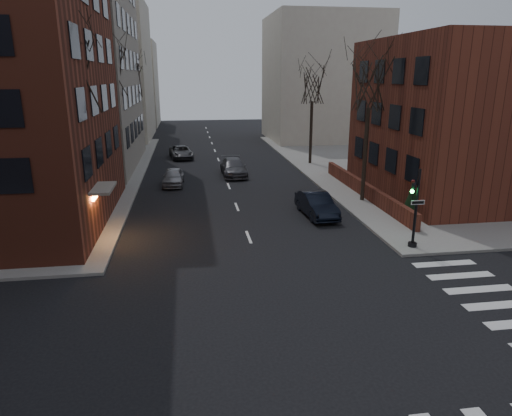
{
  "coord_description": "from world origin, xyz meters",
  "views": [
    {
      "loc": [
        -3.07,
        -11.29,
        8.53
      ],
      "look_at": [
        0.23,
        10.78,
        2.0
      ],
      "focal_mm": 32.0,
      "sensor_mm": 36.0,
      "label": 1
    }
  ],
  "objects": [
    {
      "name": "tree_left_c",
      "position": [
        -8.8,
        40.0,
        8.03
      ],
      "size": [
        3.96,
        3.96,
        9.72
      ],
      "color": "#2D231C",
      "rests_on": "sidewalk_far_left"
    },
    {
      "name": "tree_left_b",
      "position": [
        -8.8,
        26.0,
        8.91
      ],
      "size": [
        4.4,
        4.4,
        10.8
      ],
      "color": "#2D231C",
      "rests_on": "sidewalk_far_left"
    },
    {
      "name": "car_lane_gray",
      "position": [
        0.8,
        27.93,
        0.73
      ],
      "size": [
        2.15,
        5.09,
        1.47
      ],
      "primitive_type": "imported",
      "rotation": [
        0.0,
        0.0,
        0.02
      ],
      "color": "#434248",
      "rests_on": "ground"
    },
    {
      "name": "building_distant_ra",
      "position": [
        15.0,
        50.0,
        8.0
      ],
      "size": [
        14.0,
        14.0,
        16.0
      ],
      "primitive_type": "cube",
      "color": "beige",
      "rests_on": "ground"
    },
    {
      "name": "low_wall_right",
      "position": [
        9.3,
        19.0,
        0.65
      ],
      "size": [
        0.35,
        16.0,
        1.0
      ],
      "primitive_type": "cube",
      "color": "#60281B",
      "rests_on": "sidewalk_far_right"
    },
    {
      "name": "streetlamp_far",
      "position": [
        -8.2,
        42.0,
        4.24
      ],
      "size": [
        0.36,
        0.36,
        6.28
      ],
      "color": "black",
      "rests_on": "sidewalk_far_left"
    },
    {
      "name": "traffic_signal",
      "position": [
        7.94,
        8.99,
        1.91
      ],
      "size": [
        0.76,
        0.44,
        4.0
      ],
      "color": "black",
      "rests_on": "sidewalk_far_right"
    },
    {
      "name": "evergreen_shrub",
      "position": [
        10.5,
        14.06,
        1.29
      ],
      "size": [
        1.55,
        1.55,
        2.27
      ],
      "primitive_type": "cone",
      "rotation": [
        0.0,
        0.0,
        0.15
      ],
      "color": "black",
      "rests_on": "sidewalk_far_right"
    },
    {
      "name": "building_distant_lb",
      "position": [
        -13.0,
        72.0,
        7.0
      ],
      "size": [
        10.0,
        12.0,
        14.0
      ],
      "primitive_type": "cube",
      "color": "beige",
      "rests_on": "ground"
    },
    {
      "name": "ground",
      "position": [
        0.0,
        0.0,
        0.0
      ],
      "size": [
        160.0,
        160.0,
        0.0
      ],
      "primitive_type": "plane",
      "color": "black",
      "rests_on": "ground"
    },
    {
      "name": "sandwich_board",
      "position": [
        9.7,
        19.17,
        0.55
      ],
      "size": [
        0.39,
        0.52,
        0.8
      ],
      "primitive_type": "cube",
      "rotation": [
        0.0,
        0.0,
        0.07
      ],
      "color": "white",
      "rests_on": "sidewalk_far_right"
    },
    {
      "name": "building_distant_la",
      "position": [
        -15.0,
        55.0,
        9.0
      ],
      "size": [
        14.0,
        16.0,
        18.0
      ],
      "primitive_type": "cube",
      "color": "beige",
      "rests_on": "ground"
    },
    {
      "name": "tree_left_a",
      "position": [
        -8.8,
        14.0,
        8.47
      ],
      "size": [
        4.18,
        4.18,
        10.26
      ],
      "color": "#2D231C",
      "rests_on": "sidewalk_far_left"
    },
    {
      "name": "building_left_tan",
      "position": [
        -17.0,
        34.0,
        14.0
      ],
      "size": [
        18.0,
        18.0,
        28.0
      ],
      "primitive_type": "cube",
      "color": "gray",
      "rests_on": "ground"
    },
    {
      "name": "sidewalk_far_right",
      "position": [
        29.0,
        30.0,
        0.07
      ],
      "size": [
        44.0,
        44.0,
        0.15
      ],
      "primitive_type": "cube",
      "color": "gray",
      "rests_on": "ground"
    },
    {
      "name": "car_lane_silver",
      "position": [
        -4.35,
        24.99,
        0.68
      ],
      "size": [
        1.75,
        4.03,
        1.35
      ],
      "primitive_type": "imported",
      "rotation": [
        0.0,
        0.0,
        -0.04
      ],
      "color": "gray",
      "rests_on": "ground"
    },
    {
      "name": "streetlamp_near",
      "position": [
        -8.2,
        22.0,
        4.24
      ],
      "size": [
        0.36,
        0.36,
        6.28
      ],
      "color": "black",
      "rests_on": "sidewalk_far_left"
    },
    {
      "name": "building_right_brick",
      "position": [
        16.5,
        19.0,
        5.5
      ],
      "size": [
        12.0,
        14.0,
        11.0
      ],
      "primitive_type": "cube",
      "color": "#60281B",
      "rests_on": "ground"
    },
    {
      "name": "car_lane_far",
      "position": [
        -3.84,
        37.37,
        0.65
      ],
      "size": [
        2.8,
        4.96,
        1.31
      ],
      "primitive_type": "imported",
      "rotation": [
        0.0,
        0.0,
        0.14
      ],
      "color": "#393A3E",
      "rests_on": "ground"
    },
    {
      "name": "parked_sedan",
      "position": [
        4.72,
        15.23,
        0.74
      ],
      "size": [
        1.85,
        4.58,
        1.48
      ],
      "primitive_type": "imported",
      "rotation": [
        0.0,
        0.0,
        0.06
      ],
      "color": "black",
      "rests_on": "ground"
    },
    {
      "name": "tree_right_a",
      "position": [
        8.8,
        18.0,
        8.03
      ],
      "size": [
        3.96,
        3.96,
        9.72
      ],
      "color": "#2D231C",
      "rests_on": "sidewalk_far_right"
    },
    {
      "name": "tree_right_b",
      "position": [
        8.8,
        32.0,
        7.59
      ],
      "size": [
        3.74,
        3.74,
        9.18
      ],
      "color": "#2D231C",
      "rests_on": "sidewalk_far_right"
    }
  ]
}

